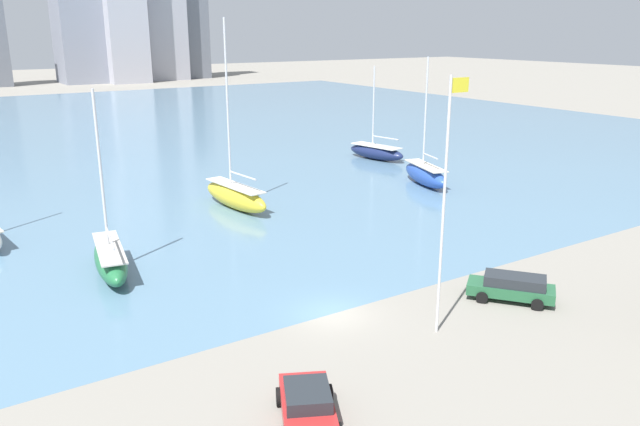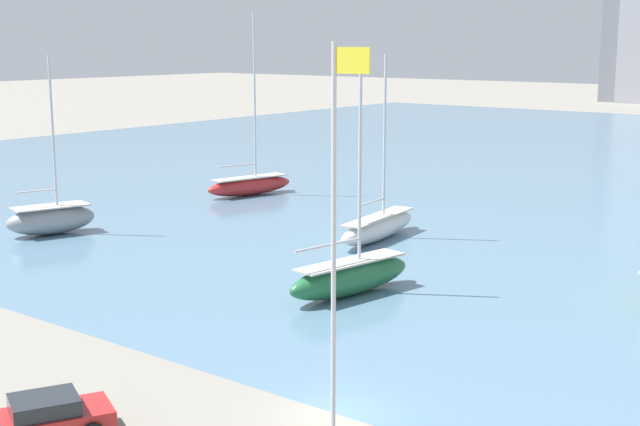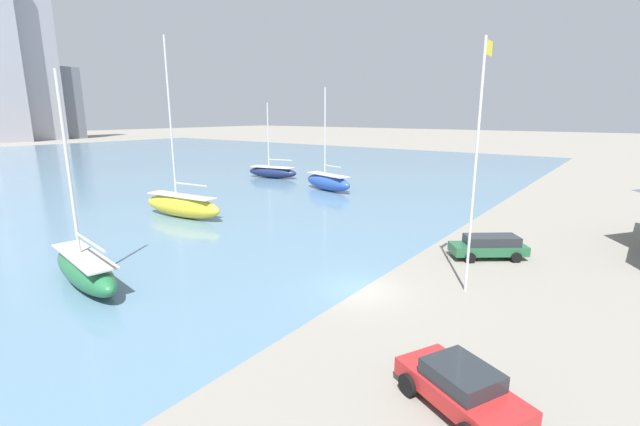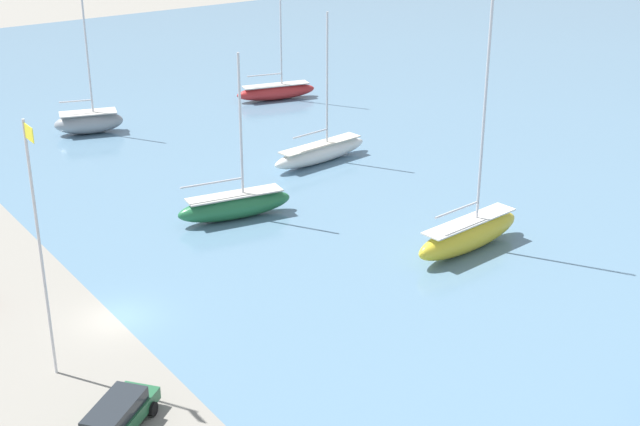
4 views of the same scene
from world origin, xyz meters
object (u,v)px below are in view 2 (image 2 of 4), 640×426
object	(u,v)px
sailboat_gray	(51,219)
parked_sedan_red	(45,417)
sailboat_red	(250,184)
flag_pole	(335,262)
sailboat_white	(378,226)
sailboat_green	(351,276)

from	to	relation	value
sailboat_gray	parked_sedan_red	bearing A→B (deg)	-18.63
sailboat_red	parked_sedan_red	bearing A→B (deg)	-42.22
flag_pole	parked_sedan_red	world-z (taller)	flag_pole
sailboat_red	sailboat_gray	size ratio (longest dim) A/B	1.27
sailboat_white	sailboat_green	world-z (taller)	sailboat_white
flag_pole	sailboat_gray	xyz separation A→B (m)	(-37.39, 16.81, -6.00)
sailboat_gray	parked_sedan_red	distance (m)	33.91
flag_pole	sailboat_white	size ratio (longest dim) A/B	1.07
parked_sedan_red	sailboat_red	bearing A→B (deg)	150.32
flag_pole	parked_sedan_red	bearing A→B (deg)	-163.01
sailboat_white	parked_sedan_red	size ratio (longest dim) A/B	2.56
sailboat_gray	sailboat_green	bearing A→B (deg)	18.67
sailboat_white	sailboat_gray	xyz separation A→B (m)	(-18.87, -12.59, 0.19)
sailboat_green	sailboat_gray	bearing A→B (deg)	-169.23
sailboat_gray	flag_pole	bearing A→B (deg)	-7.05
parked_sedan_red	sailboat_green	bearing A→B (deg)	122.27
flag_pole	sailboat_white	xyz separation A→B (m)	(-18.52, 29.41, -6.19)
sailboat_green	parked_sedan_red	world-z (taller)	sailboat_green
parked_sedan_red	sailboat_white	bearing A→B (deg)	130.88
sailboat_white	parked_sedan_red	bearing A→B (deg)	-82.22
flag_pole	sailboat_white	distance (m)	35.30
sailboat_white	sailboat_red	xyz separation A→B (m)	(-18.81, 7.72, 0.05)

